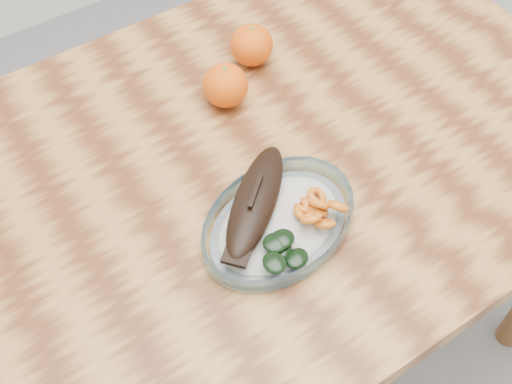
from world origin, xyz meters
TOP-DOWN VIEW (x-y plane):
  - ground at (0.00, 0.00)m, footprint 3.00×3.00m
  - dining_table at (0.00, 0.00)m, footprint 1.20×0.80m
  - plated_meal at (-0.06, -0.13)m, footprint 0.54×0.54m
  - orange_left at (0.01, 0.13)m, footprint 0.08×0.08m
  - orange_right at (0.11, 0.19)m, footprint 0.08×0.08m

SIDE VIEW (x-z plane):
  - ground at x=0.00m, z-range 0.00..0.00m
  - dining_table at x=0.00m, z-range 0.28..1.03m
  - plated_meal at x=-0.06m, z-range 0.73..0.81m
  - orange_right at x=0.11m, z-range 0.75..0.83m
  - orange_left at x=0.01m, z-range 0.75..0.83m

